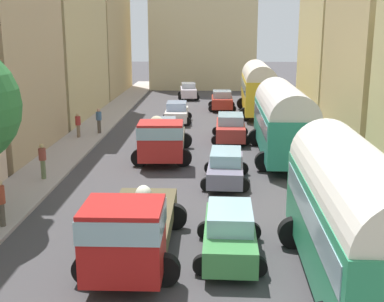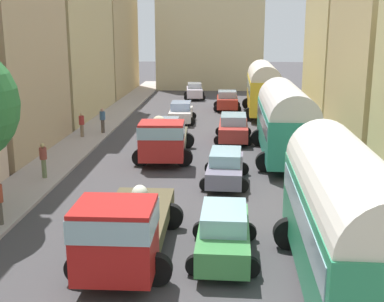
{
  "view_description": "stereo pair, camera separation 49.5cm",
  "coord_description": "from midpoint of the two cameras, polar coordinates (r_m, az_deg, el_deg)",
  "views": [
    {
      "loc": [
        0.77,
        -3.55,
        6.86
      ],
      "look_at": [
        0.0,
        19.0,
        1.35
      ],
      "focal_mm": 47.02,
      "sensor_mm": 36.0,
      "label": 1
    },
    {
      "loc": [
        1.26,
        -3.53,
        6.86
      ],
      "look_at": [
        0.0,
        19.0,
        1.35
      ],
      "focal_mm": 47.02,
      "sensor_mm": 36.0,
      "label": 2
    }
  ],
  "objects": [
    {
      "name": "building_left_4",
      "position": [
        54.82,
        -9.12,
        11.79
      ],
      "size": [
        4.01,
        13.79,
        10.32
      ],
      "color": "tan",
      "rests_on": "ground"
    },
    {
      "name": "car_6",
      "position": [
        43.52,
        4.34,
        5.73
      ],
      "size": [
        2.35,
        3.68,
        1.65
      ],
      "color": "#B53023",
      "rests_on": "ground"
    },
    {
      "name": "ground_plane",
      "position": [
        31.32,
        1.27,
        1.08
      ],
      "size": [
        154.0,
        154.0,
        0.0
      ],
      "primitive_type": "plane",
      "color": "#444144"
    },
    {
      "name": "car_3",
      "position": [
        15.61,
        4.54,
        -9.22
      ],
      "size": [
        2.2,
        4.13,
        1.57
      ],
      "color": "#428F48",
      "rests_on": "ground"
    },
    {
      "name": "cargo_truck_0",
      "position": [
        14.92,
        -6.63,
        -8.54
      ],
      "size": [
        2.99,
        6.7,
        2.4
      ],
      "color": "red",
      "rests_on": "ground"
    },
    {
      "name": "parked_bus_1",
      "position": [
        27.39,
        11.04,
        3.63
      ],
      "size": [
        3.45,
        9.12,
        3.97
      ],
      "color": "#298B72",
      "rests_on": "ground"
    },
    {
      "name": "pedestrian_4",
      "position": [
        33.6,
        -9.69,
        3.53
      ],
      "size": [
        0.46,
        0.46,
        1.79
      ],
      "color": "brown",
      "rests_on": "ground"
    },
    {
      "name": "car_1",
      "position": [
        37.49,
        -0.87,
        4.4
      ],
      "size": [
        2.24,
        3.93,
        1.56
      ],
      "color": "silver",
      "rests_on": "ground"
    },
    {
      "name": "distant_church",
      "position": [
        59.52,
        2.29,
        13.3
      ],
      "size": [
        12.02,
        6.43,
        18.97
      ],
      "color": "beige",
      "rests_on": "ground"
    },
    {
      "name": "pedestrian_0",
      "position": [
        32.61,
        -11.98,
        3.02
      ],
      "size": [
        0.42,
        0.42,
        1.69
      ],
      "color": "#7E6851",
      "rests_on": "ground"
    },
    {
      "name": "cargo_truck_1",
      "position": [
        26.58,
        -2.67,
        1.44
      ],
      "size": [
        3.23,
        6.81,
        2.33
      ],
      "color": "red",
      "rests_on": "ground"
    },
    {
      "name": "car_4",
      "position": [
        22.88,
        4.44,
        -1.79
      ],
      "size": [
        2.28,
        4.37,
        1.5
      ],
      "color": "gray",
      "rests_on": "ground"
    },
    {
      "name": "car_2",
      "position": [
        50.44,
        0.56,
        6.83
      ],
      "size": [
        2.28,
        3.99,
        1.58
      ],
      "color": "silver",
      "rests_on": "ground"
    },
    {
      "name": "building_left_3",
      "position": [
        41.3,
        -14.09,
        13.34
      ],
      "size": [
        5.49,
        13.41,
        13.66
      ],
      "color": "tan",
      "rests_on": "ground"
    },
    {
      "name": "sidewalk_left",
      "position": [
        32.36,
        -11.67,
        1.34
      ],
      "size": [
        2.5,
        70.0,
        0.14
      ],
      "primitive_type": "cube",
      "color": "#AFA39D",
      "rests_on": "ground"
    },
    {
      "name": "car_5",
      "position": [
        31.49,
        5.16,
        2.65
      ],
      "size": [
        2.41,
        4.44,
        1.66
      ],
      "color": "#BA342C",
      "rests_on": "ground"
    },
    {
      "name": "parked_bus_2",
      "position": [
        41.16,
        8.43,
        7.29
      ],
      "size": [
        3.38,
        8.97,
        4.2
      ],
      "color": "yellow",
      "rests_on": "ground"
    },
    {
      "name": "sidewalk_right",
      "position": [
        31.9,
        14.4,
        1.01
      ],
      "size": [
        2.5,
        70.0,
        0.14
      ],
      "primitive_type": "cube",
      "color": "gray",
      "rests_on": "ground"
    },
    {
      "name": "building_right_3",
      "position": [
        41.72,
        17.9,
        11.67
      ],
      "size": [
        5.66,
        9.42,
        11.65
      ],
      "color": "tan",
      "rests_on": "ground"
    },
    {
      "name": "parked_bus_0",
      "position": [
        13.79,
        18.11,
        -6.79
      ],
      "size": [
        3.39,
        8.37,
        3.97
      ],
      "color": "#2C8E62",
      "rests_on": "ground"
    },
    {
      "name": "car_0",
      "position": [
        31.19,
        -2.38,
        2.39
      ],
      "size": [
        2.26,
        4.16,
        1.43
      ],
      "color": "silver",
      "rests_on": "ground"
    },
    {
      "name": "pedestrian_3",
      "position": [
        23.97,
        -15.94,
        -0.88
      ],
      "size": [
        0.41,
        0.41,
        1.79
      ],
      "color": "#697651",
      "rests_on": "ground"
    }
  ]
}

